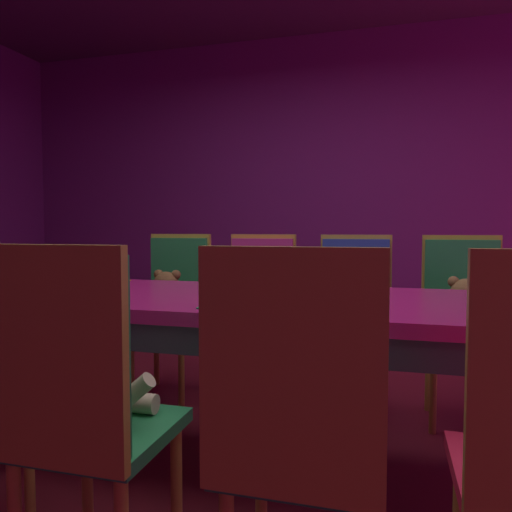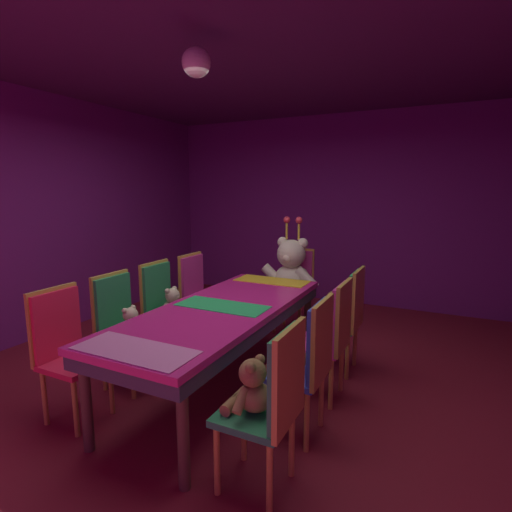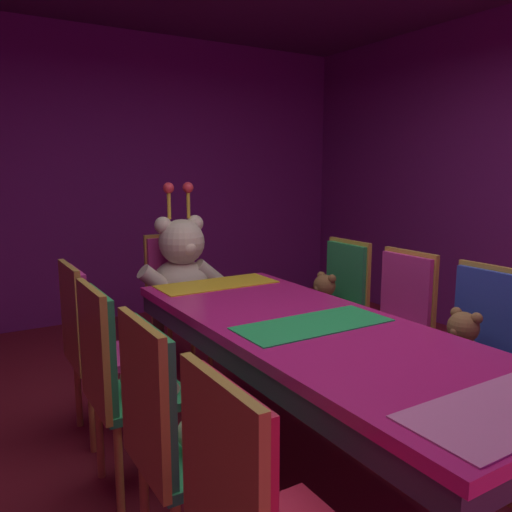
# 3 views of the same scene
# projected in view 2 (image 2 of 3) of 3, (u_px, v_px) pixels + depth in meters

# --- Properties ---
(ground_plane) EXTENTS (7.90, 7.90, 0.00)m
(ground_plane) POSITION_uv_depth(u_px,v_px,m) (223.00, 389.00, 3.38)
(ground_plane) COLOR maroon
(wall_back) EXTENTS (5.20, 0.12, 2.80)m
(wall_back) POSITION_uv_depth(u_px,v_px,m) (330.00, 209.00, 5.98)
(wall_back) COLOR #721E72
(wall_back) RESTS_ON ground_plane
(wall_left) EXTENTS (0.12, 6.40, 2.80)m
(wall_left) POSITION_uv_depth(u_px,v_px,m) (15.00, 217.00, 4.27)
(wall_left) COLOR #721E72
(wall_left) RESTS_ON ground_plane
(ceiling_panel) EXTENTS (5.20, 6.40, 0.04)m
(ceiling_panel) POSITION_uv_depth(u_px,v_px,m) (218.00, 38.00, 2.91)
(ceiling_panel) COLOR #4C1E4C
(banquet_table) EXTENTS (0.90, 2.38, 0.75)m
(banquet_table) POSITION_uv_depth(u_px,v_px,m) (222.00, 316.00, 3.27)
(banquet_table) COLOR #C61E72
(banquet_table) RESTS_ON ground_plane
(chair_left_0) EXTENTS (0.42, 0.41, 0.98)m
(chair_left_0) POSITION_uv_depth(u_px,v_px,m) (63.00, 340.00, 2.90)
(chair_left_0) COLOR red
(chair_left_0) RESTS_ON ground_plane
(chair_left_1) EXTENTS (0.42, 0.41, 0.98)m
(chair_left_1) POSITION_uv_depth(u_px,v_px,m) (119.00, 318.00, 3.40)
(chair_left_1) COLOR #268C4C
(chair_left_1) RESTS_ON ground_plane
(teddy_left_1) EXTENTS (0.21, 0.27, 0.26)m
(teddy_left_1) POSITION_uv_depth(u_px,v_px,m) (131.00, 324.00, 3.34)
(teddy_left_1) COLOR beige
(teddy_left_1) RESTS_ON chair_left_1
(chair_left_2) EXTENTS (0.42, 0.41, 0.98)m
(chair_left_2) POSITION_uv_depth(u_px,v_px,m) (161.00, 301.00, 3.93)
(chair_left_2) COLOR #268C4C
(chair_left_2) RESTS_ON ground_plane
(teddy_left_2) EXTENTS (0.24, 0.31, 0.29)m
(teddy_left_2) POSITION_uv_depth(u_px,v_px,m) (173.00, 304.00, 3.87)
(teddy_left_2) COLOR beige
(teddy_left_2) RESTS_ON chair_left_2
(chair_left_3) EXTENTS (0.42, 0.41, 0.98)m
(chair_left_3) POSITION_uv_depth(u_px,v_px,m) (196.00, 288.00, 4.42)
(chair_left_3) COLOR #CC338C
(chair_left_3) RESTS_ON ground_plane
(chair_right_0) EXTENTS (0.42, 0.41, 0.98)m
(chair_right_0) POSITION_uv_depth(u_px,v_px,m) (276.00, 394.00, 2.14)
(chair_right_0) COLOR #268C4C
(chair_right_0) RESTS_ON ground_plane
(teddy_right_0) EXTENTS (0.26, 0.33, 0.32)m
(teddy_right_0) POSITION_uv_depth(u_px,v_px,m) (252.00, 388.00, 2.20)
(teddy_right_0) COLOR olive
(teddy_right_0) RESTS_ON chair_right_0
(chair_right_1) EXTENTS (0.42, 0.41, 0.98)m
(chair_right_1) POSITION_uv_depth(u_px,v_px,m) (311.00, 355.00, 2.64)
(chair_right_1) COLOR #2D47B2
(chair_right_1) RESTS_ON ground_plane
(teddy_right_1) EXTENTS (0.26, 0.34, 0.32)m
(teddy_right_1) POSITION_uv_depth(u_px,v_px,m) (290.00, 351.00, 2.70)
(teddy_right_1) COLOR olive
(teddy_right_1) RESTS_ON chair_right_1
(chair_right_2) EXTENTS (0.42, 0.41, 0.98)m
(chair_right_2) POSITION_uv_depth(u_px,v_px,m) (333.00, 329.00, 3.13)
(chair_right_2) COLOR #CC338C
(chair_right_2) RESTS_ON ground_plane
(chair_right_3) EXTENTS (0.42, 0.41, 0.98)m
(chair_right_3) POSITION_uv_depth(u_px,v_px,m) (349.00, 310.00, 3.62)
(chair_right_3) COLOR #268C4C
(chair_right_3) RESTS_ON ground_plane
(teddy_right_3) EXTENTS (0.25, 0.33, 0.31)m
(teddy_right_3) POSITION_uv_depth(u_px,v_px,m) (333.00, 309.00, 3.69)
(teddy_right_3) COLOR brown
(teddy_right_3) RESTS_ON chair_right_3
(throne_chair) EXTENTS (0.41, 0.42, 0.98)m
(throne_chair) POSITION_uv_depth(u_px,v_px,m) (296.00, 280.00, 4.81)
(throne_chair) COLOR #CC338C
(throne_chair) RESTS_ON ground_plane
(king_teddy_bear) EXTENTS (0.72, 0.56, 0.92)m
(king_teddy_bear) POSITION_uv_depth(u_px,v_px,m) (291.00, 270.00, 4.64)
(king_teddy_bear) COLOR beige
(king_teddy_bear) RESTS_ON throne_chair
(pendant_light) EXTENTS (0.20, 0.20, 0.20)m
(pendant_light) POSITION_uv_depth(u_px,v_px,m) (197.00, 62.00, 2.69)
(pendant_light) COLOR white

